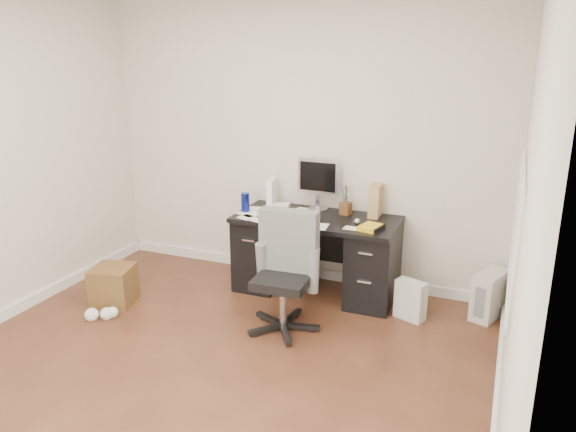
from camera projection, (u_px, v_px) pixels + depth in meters
name	position (u px, v px, depth m)	size (l,w,h in m)	color
ground	(199.00, 375.00, 4.02)	(4.00, 4.00, 0.00)	#412214
room_shell	(194.00, 146.00, 3.55)	(4.02, 4.02, 2.71)	beige
desk	(316.00, 253.00, 5.26)	(1.50, 0.70, 0.75)	black
loose_papers	(294.00, 216.00, 5.19)	(1.10, 0.60, 0.00)	silver
lcd_monitor	(318.00, 185.00, 5.31)	(0.40, 0.23, 0.50)	#B0B0B5
keyboard	(299.00, 219.00, 5.05)	(0.39, 0.13, 0.02)	black
computer_mouse	(357.00, 221.00, 4.94)	(0.06, 0.06, 0.06)	#B0B0B5
travel_mug	(245.00, 202.00, 5.31)	(0.08, 0.08, 0.18)	navy
white_binder	(272.00, 193.00, 5.44)	(0.11, 0.24, 0.28)	white
magazine_file	(376.00, 200.00, 5.16)	(0.13, 0.25, 0.30)	#A37F4E
pen_cup	(346.00, 200.00, 5.21)	(0.11, 0.11, 0.28)	#562E18
yellow_book	(371.00, 227.00, 4.81)	(0.17, 0.21, 0.04)	yellow
paper_remote	(312.00, 225.00, 4.91)	(0.27, 0.22, 0.02)	silver
office_chair	(283.00, 274.00, 4.53)	(0.56, 0.56, 0.99)	#575957
pc_tower	(490.00, 295.00, 4.84)	(0.18, 0.41, 0.41)	beige
shopping_bag	(410.00, 300.00, 4.81)	(0.26, 0.18, 0.35)	silver
wicker_basket	(114.00, 285.00, 5.11)	(0.35, 0.35, 0.35)	#4D3517
desk_printer	(297.00, 274.00, 5.53)	(0.34, 0.28, 0.20)	slate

